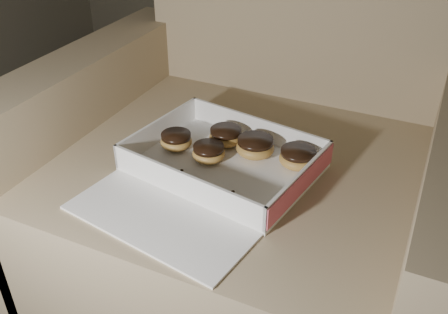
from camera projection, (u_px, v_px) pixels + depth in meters
armchair at (253, 188)px, 1.20m from camera, size 0.98×0.83×1.02m
bakery_box at (215, 172)px, 0.99m from camera, size 0.42×0.46×0.06m
donut_a at (255, 147)px, 1.04m from camera, size 0.08×0.08×0.04m
donut_b at (209, 152)px, 1.03m from camera, size 0.07×0.07×0.04m
donut_c at (226, 136)px, 1.08m from camera, size 0.07×0.07×0.04m
donut_d at (176, 140)px, 1.07m from camera, size 0.07×0.07×0.04m
donut_e at (298, 157)px, 1.01m from camera, size 0.08×0.08×0.04m
crumb_a at (222, 191)px, 0.94m from camera, size 0.01×0.01×0.00m
crumb_b at (233, 192)px, 0.94m from camera, size 0.01×0.01×0.00m
crumb_c at (263, 221)px, 0.87m from camera, size 0.01×0.01×0.00m
crumb_d at (182, 170)px, 1.00m from camera, size 0.01×0.01×0.00m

